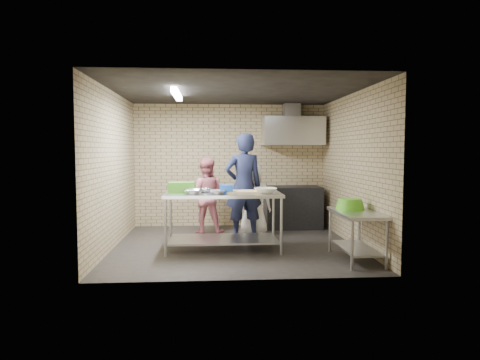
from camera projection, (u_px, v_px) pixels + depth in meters
name	position (u px, v px, depth m)	size (l,w,h in m)	color
floor	(235.00, 245.00, 7.46)	(4.20, 4.20, 0.00)	black
ceiling	(235.00, 91.00, 7.27)	(4.20, 4.20, 0.00)	black
back_wall	(230.00, 165.00, 9.35)	(4.20, 0.06, 2.70)	tan
front_wall	(244.00, 176.00, 5.37)	(4.20, 0.06, 2.70)	tan
left_wall	(113.00, 170.00, 7.22)	(0.06, 4.00, 2.70)	tan
right_wall	(352.00, 169.00, 7.51)	(0.06, 4.00, 2.70)	tan
prep_table	(223.00, 221.00, 7.12)	(1.94, 0.97, 0.97)	#B3B6BA
side_counter	(356.00, 236.00, 6.46)	(0.60, 1.20, 0.75)	silver
stove	(293.00, 207.00, 9.16)	(1.20, 0.70, 0.90)	black
range_hood	(293.00, 131.00, 9.10)	(1.30, 0.60, 0.60)	silver
hood_duct	(292.00, 111.00, 9.21)	(0.35, 0.30, 0.30)	#A5A8AD
wall_shelf	(304.00, 140.00, 9.32)	(0.80, 0.20, 0.04)	#3F2B19
fluorescent_fixture	(177.00, 94.00, 7.20)	(0.10, 1.25, 0.08)	white
green_crate	(182.00, 187.00, 7.15)	(0.43, 0.32, 0.17)	#3D991C
blue_tub	(226.00, 189.00, 6.98)	(0.22, 0.22, 0.14)	blue
cutting_board	(244.00, 192.00, 7.09)	(0.59, 0.45, 0.03)	#D3B879
mixing_bowl_a	(193.00, 192.00, 6.85)	(0.30, 0.30, 0.07)	#BABEC2
mixing_bowl_b	(205.00, 190.00, 7.11)	(0.23, 0.23, 0.07)	silver
mixing_bowl_c	(217.00, 192.00, 6.85)	(0.28, 0.28, 0.07)	#BABDC1
ceramic_bowl	(265.00, 191.00, 6.98)	(0.37, 0.37, 0.09)	beige
green_basin	(350.00, 204.00, 6.68)	(0.46, 0.46, 0.17)	#59C626
bottle_red	(293.00, 135.00, 9.29)	(0.07, 0.07, 0.18)	#B22619
bottle_green	(311.00, 135.00, 9.32)	(0.06, 0.06, 0.15)	green
man_navy	(244.00, 186.00, 8.03)	(0.73, 0.48, 2.01)	#141833
woman_pink	(205.00, 196.00, 8.50)	(0.75, 0.58, 1.54)	#D06E78
woman_white	(254.00, 200.00, 8.35)	(0.69, 0.45, 1.42)	white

